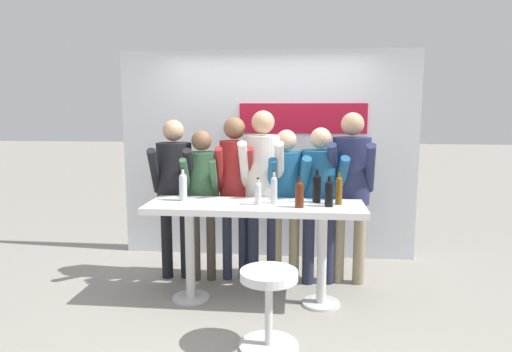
{
  "coord_description": "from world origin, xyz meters",
  "views": [
    {
      "loc": [
        0.44,
        -4.16,
        1.86
      ],
      "look_at": [
        0.0,
        0.09,
        1.22
      ],
      "focal_mm": 32.0,
      "sensor_mm": 36.0,
      "label": 1
    }
  ],
  "objects_px": {
    "wine_bottle_5": "(274,188)",
    "bar_stool": "(269,296)",
    "wine_bottle_4": "(329,192)",
    "wine_bottle_6": "(258,192)",
    "person_far_right": "(351,179)",
    "person_left": "(202,188)",
    "person_right": "(320,189)",
    "person_far_left": "(175,182)",
    "person_center": "(263,177)",
    "person_center_left": "(235,179)",
    "tasting_table": "(255,220)",
    "wine_bottle_0": "(317,187)",
    "person_center_right": "(286,189)",
    "wine_bottle_1": "(339,189)",
    "wine_bottle_3": "(183,185)",
    "wine_bottle_2": "(299,193)"
  },
  "relations": [
    {
      "from": "wine_bottle_1",
      "to": "bar_stool",
      "type": "bearing_deg",
      "value": -123.32
    },
    {
      "from": "person_left",
      "to": "wine_bottle_5",
      "type": "bearing_deg",
      "value": -33.79
    },
    {
      "from": "bar_stool",
      "to": "wine_bottle_5",
      "type": "xyz_separation_m",
      "value": [
        -0.02,
        0.88,
        0.69
      ]
    },
    {
      "from": "wine_bottle_5",
      "to": "wine_bottle_6",
      "type": "xyz_separation_m",
      "value": [
        -0.14,
        -0.09,
        -0.02
      ]
    },
    {
      "from": "person_center",
      "to": "person_center_right",
      "type": "xyz_separation_m",
      "value": [
        0.24,
        0.02,
        -0.12
      ]
    },
    {
      "from": "wine_bottle_4",
      "to": "person_center_left",
      "type": "bearing_deg",
      "value": 147.5
    },
    {
      "from": "person_center",
      "to": "wine_bottle_2",
      "type": "relative_size",
      "value": 6.59
    },
    {
      "from": "wine_bottle_1",
      "to": "wine_bottle_6",
      "type": "height_order",
      "value": "wine_bottle_1"
    },
    {
      "from": "person_far_right",
      "to": "wine_bottle_4",
      "type": "height_order",
      "value": "person_far_right"
    },
    {
      "from": "person_far_left",
      "to": "wine_bottle_0",
      "type": "xyz_separation_m",
      "value": [
        1.5,
        -0.41,
        0.04
      ]
    },
    {
      "from": "wine_bottle_3",
      "to": "wine_bottle_5",
      "type": "distance_m",
      "value": 0.88
    },
    {
      "from": "wine_bottle_3",
      "to": "wine_bottle_2",
      "type": "bearing_deg",
      "value": -9.7
    },
    {
      "from": "person_left",
      "to": "wine_bottle_0",
      "type": "relative_size",
      "value": 5.0
    },
    {
      "from": "bar_stool",
      "to": "wine_bottle_2",
      "type": "bearing_deg",
      "value": 73.02
    },
    {
      "from": "person_center_right",
      "to": "tasting_table",
      "type": "bearing_deg",
      "value": -124.3
    },
    {
      "from": "wine_bottle_1",
      "to": "wine_bottle_6",
      "type": "distance_m",
      "value": 0.75
    },
    {
      "from": "person_left",
      "to": "person_right",
      "type": "height_order",
      "value": "person_right"
    },
    {
      "from": "person_left",
      "to": "wine_bottle_5",
      "type": "xyz_separation_m",
      "value": [
        0.79,
        -0.45,
        0.09
      ]
    },
    {
      "from": "wine_bottle_4",
      "to": "wine_bottle_3",
      "type": "bearing_deg",
      "value": 174.64
    },
    {
      "from": "bar_stool",
      "to": "wine_bottle_2",
      "type": "height_order",
      "value": "wine_bottle_2"
    },
    {
      "from": "person_right",
      "to": "wine_bottle_6",
      "type": "relative_size",
      "value": 6.52
    },
    {
      "from": "person_right",
      "to": "wine_bottle_6",
      "type": "distance_m",
      "value": 0.82
    },
    {
      "from": "person_far_left",
      "to": "wine_bottle_4",
      "type": "xyz_separation_m",
      "value": [
        1.61,
        -0.59,
        0.03
      ]
    },
    {
      "from": "wine_bottle_4",
      "to": "tasting_table",
      "type": "bearing_deg",
      "value": 175.93
    },
    {
      "from": "tasting_table",
      "to": "person_center_right",
      "type": "bearing_deg",
      "value": 63.43
    },
    {
      "from": "tasting_table",
      "to": "wine_bottle_0",
      "type": "xyz_separation_m",
      "value": [
        0.58,
        0.13,
        0.31
      ]
    },
    {
      "from": "wine_bottle_5",
      "to": "wine_bottle_3",
      "type": "bearing_deg",
      "value": 177.91
    },
    {
      "from": "bar_stool",
      "to": "wine_bottle_4",
      "type": "bearing_deg",
      "value": 58.08
    },
    {
      "from": "person_far_right",
      "to": "wine_bottle_2",
      "type": "bearing_deg",
      "value": -120.26
    },
    {
      "from": "wine_bottle_3",
      "to": "wine_bottle_6",
      "type": "relative_size",
      "value": 1.28
    },
    {
      "from": "tasting_table",
      "to": "wine_bottle_2",
      "type": "distance_m",
      "value": 0.52
    },
    {
      "from": "person_center",
      "to": "wine_bottle_3",
      "type": "relative_size",
      "value": 5.64
    },
    {
      "from": "bar_stool",
      "to": "person_far_right",
      "type": "distance_m",
      "value": 1.74
    },
    {
      "from": "wine_bottle_5",
      "to": "wine_bottle_6",
      "type": "height_order",
      "value": "wine_bottle_5"
    },
    {
      "from": "wine_bottle_4",
      "to": "wine_bottle_6",
      "type": "height_order",
      "value": "wine_bottle_4"
    },
    {
      "from": "wine_bottle_3",
      "to": "person_center",
      "type": "bearing_deg",
      "value": 30.66
    },
    {
      "from": "person_far_right",
      "to": "person_center",
      "type": "bearing_deg",
      "value": -169.13
    },
    {
      "from": "person_center",
      "to": "person_far_right",
      "type": "height_order",
      "value": "person_center"
    },
    {
      "from": "person_far_right",
      "to": "wine_bottle_5",
      "type": "distance_m",
      "value": 0.93
    },
    {
      "from": "wine_bottle_2",
      "to": "wine_bottle_6",
      "type": "height_order",
      "value": "wine_bottle_2"
    },
    {
      "from": "wine_bottle_1",
      "to": "person_center_right",
      "type": "bearing_deg",
      "value": 136.42
    },
    {
      "from": "person_far_right",
      "to": "person_center_left",
      "type": "bearing_deg",
      "value": -172.08
    },
    {
      "from": "bar_stool",
      "to": "person_right",
      "type": "relative_size",
      "value": 0.38
    },
    {
      "from": "tasting_table",
      "to": "person_far_right",
      "type": "bearing_deg",
      "value": 31.62
    },
    {
      "from": "person_left",
      "to": "person_center_left",
      "type": "distance_m",
      "value": 0.36
    },
    {
      "from": "wine_bottle_5",
      "to": "bar_stool",
      "type": "bearing_deg",
      "value": -88.74
    },
    {
      "from": "tasting_table",
      "to": "person_center_right",
      "type": "xyz_separation_m",
      "value": [
        0.27,
        0.54,
        0.21
      ]
    },
    {
      "from": "person_center_right",
      "to": "wine_bottle_0",
      "type": "bearing_deg",
      "value": -60.81
    },
    {
      "from": "bar_stool",
      "to": "tasting_table",
      "type": "bearing_deg",
      "value": 103.13
    },
    {
      "from": "person_center",
      "to": "bar_stool",
      "type": "bearing_deg",
      "value": -83.86
    }
  ]
}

